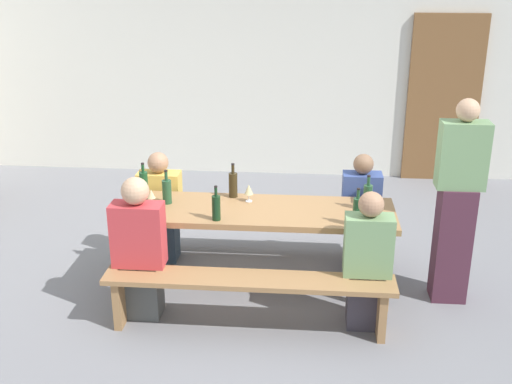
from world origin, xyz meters
The scene contains 19 objects.
ground_plane centered at (0.00, 0.00, 0.00)m, with size 24.00×24.00×0.00m, color slate.
back_wall centered at (0.00, 3.26, 1.60)m, with size 14.00×0.20×3.20m, color silver.
wooden_door centered at (2.10, 3.12, 1.05)m, with size 0.90×0.06×2.10m, color brown.
tasting_table centered at (0.00, 0.00, 0.67)m, with size 2.32×0.71×0.75m.
bench_near centered at (0.00, -0.65, 0.36)m, with size 2.22×0.30×0.45m.
bench_far centered at (0.00, 0.65, 0.36)m, with size 2.22×0.30×0.45m.
wine_bottle_0 centered at (0.92, 0.06, 0.87)m, with size 0.08×0.08×0.30m.
wine_bottle_1 centered at (0.82, -0.28, 0.87)m, with size 0.07×0.07×0.31m.
wine_bottle_2 centered at (-0.22, 0.26, 0.87)m, with size 0.08×0.08×0.31m.
wine_bottle_3 centered at (-0.30, -0.26, 0.86)m, with size 0.07×0.07×0.29m.
wine_bottle_4 centered at (-0.77, 0.06, 0.86)m, with size 0.08×0.08×0.30m.
wine_bottle_5 centered at (-0.99, 0.16, 0.88)m, with size 0.07×0.07×0.32m.
wine_glass_0 centered at (-0.88, -0.04, 0.86)m, with size 0.07×0.07×0.16m.
wine_glass_1 centered at (-0.08, 0.17, 0.86)m, with size 0.08×0.08×0.15m.
seated_guest_near_0 centered at (-0.88, -0.50, 0.56)m, with size 0.41×0.24×1.17m.
seated_guest_near_1 centered at (0.90, -0.50, 0.53)m, with size 0.37×0.24×1.11m.
seated_guest_far_0 centered at (-0.94, 0.50, 0.50)m, with size 0.39×0.24×1.07m.
seated_guest_far_1 centered at (0.91, 0.50, 0.52)m, with size 0.35×0.24×1.10m.
standing_host centered at (1.63, -0.02, 0.83)m, with size 0.38×0.24×1.72m.
Camera 1 is at (0.42, -4.86, 2.72)m, focal length 44.16 mm.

